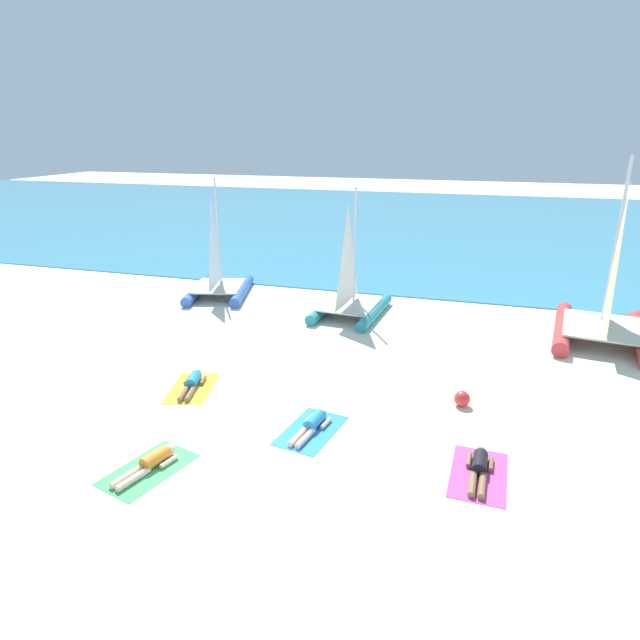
# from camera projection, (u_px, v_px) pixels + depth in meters

# --- Properties ---
(ground_plane) EXTENTS (120.00, 120.00, 0.00)m
(ground_plane) POSITION_uv_depth(u_px,v_px,m) (352.00, 314.00, 20.54)
(ground_plane) COLOR silver
(ocean_water) EXTENTS (120.00, 40.00, 0.05)m
(ocean_water) POSITION_uv_depth(u_px,v_px,m) (422.00, 222.00, 41.10)
(ocean_water) COLOR teal
(ocean_water) RESTS_ON ground
(sailboat_red) EXTENTS (3.46, 4.85, 5.87)m
(sailboat_red) POSITION_uv_depth(u_px,v_px,m) (604.00, 316.00, 17.62)
(sailboat_red) COLOR #CC3838
(sailboat_red) RESTS_ON ground
(sailboat_teal) EXTENTS (2.55, 3.76, 4.69)m
(sailboat_teal) POSITION_uv_depth(u_px,v_px,m) (350.00, 298.00, 20.19)
(sailboat_teal) COLOR teal
(sailboat_teal) RESTS_ON ground
(sailboat_blue) EXTENTS (3.21, 4.16, 4.80)m
(sailboat_blue) POSITION_uv_depth(u_px,v_px,m) (218.00, 279.00, 22.59)
(sailboat_blue) COLOR blue
(sailboat_blue) RESTS_ON ground
(towel_leftmost) EXTENTS (1.53, 2.11, 0.01)m
(towel_leftmost) POSITION_uv_depth(u_px,v_px,m) (192.00, 388.00, 14.65)
(towel_leftmost) COLOR yellow
(towel_leftmost) RESTS_ON ground
(sunbather_leftmost) EXTENTS (0.76, 1.55, 0.30)m
(sunbather_leftmost) POSITION_uv_depth(u_px,v_px,m) (192.00, 383.00, 14.68)
(sunbather_leftmost) COLOR #268CCC
(sunbather_leftmost) RESTS_ON towel_leftmost
(towel_center_left) EXTENTS (1.57, 2.13, 0.01)m
(towel_center_left) POSITION_uv_depth(u_px,v_px,m) (149.00, 469.00, 11.14)
(towel_center_left) COLOR #4CB266
(towel_center_left) RESTS_ON ground
(sunbather_center_left) EXTENTS (0.80, 1.55, 0.30)m
(sunbather_center_left) POSITION_uv_depth(u_px,v_px,m) (150.00, 463.00, 11.15)
(sunbather_center_left) COLOR orange
(sunbather_center_left) RESTS_ON towel_center_left
(towel_center_right) EXTENTS (1.40, 2.06, 0.01)m
(towel_center_right) POSITION_uv_depth(u_px,v_px,m) (311.00, 431.00, 12.58)
(towel_center_right) COLOR #338CD8
(towel_center_right) RESTS_ON ground
(sunbather_center_right) EXTENTS (0.66, 1.57, 0.30)m
(sunbather_center_right) POSITION_uv_depth(u_px,v_px,m) (312.00, 424.00, 12.60)
(sunbather_center_right) COLOR #268CCC
(sunbather_center_right) RESTS_ON towel_center_right
(towel_rightmost) EXTENTS (1.18, 1.94, 0.01)m
(towel_rightmost) POSITION_uv_depth(u_px,v_px,m) (479.00, 474.00, 10.98)
(towel_rightmost) COLOR #D84C99
(towel_rightmost) RESTS_ON ground
(sunbather_rightmost) EXTENTS (0.56, 1.56, 0.30)m
(sunbather_rightmost) POSITION_uv_depth(u_px,v_px,m) (479.00, 467.00, 11.00)
(sunbather_rightmost) COLOR black
(sunbather_rightmost) RESTS_ON towel_rightmost
(beach_ball) EXTENTS (0.40, 0.40, 0.40)m
(beach_ball) POSITION_uv_depth(u_px,v_px,m) (462.00, 399.00, 13.65)
(beach_ball) COLOR red
(beach_ball) RESTS_ON ground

